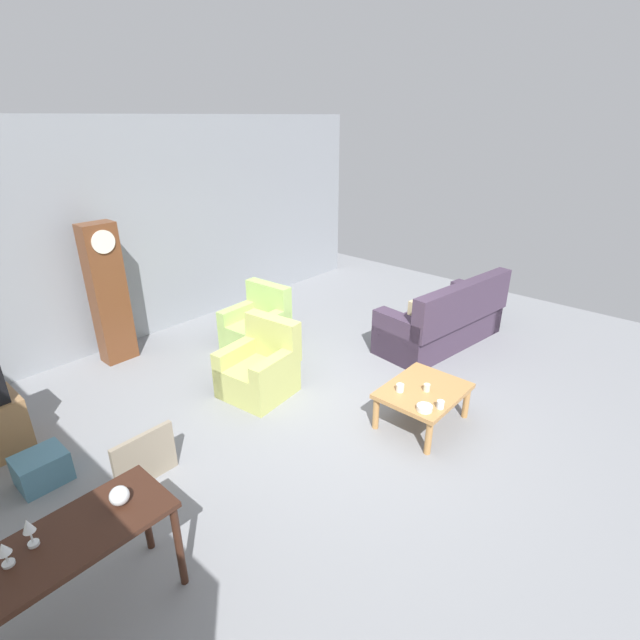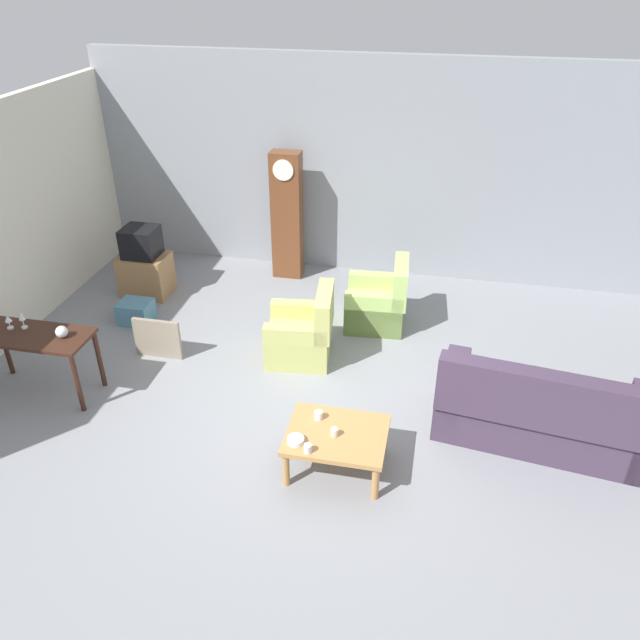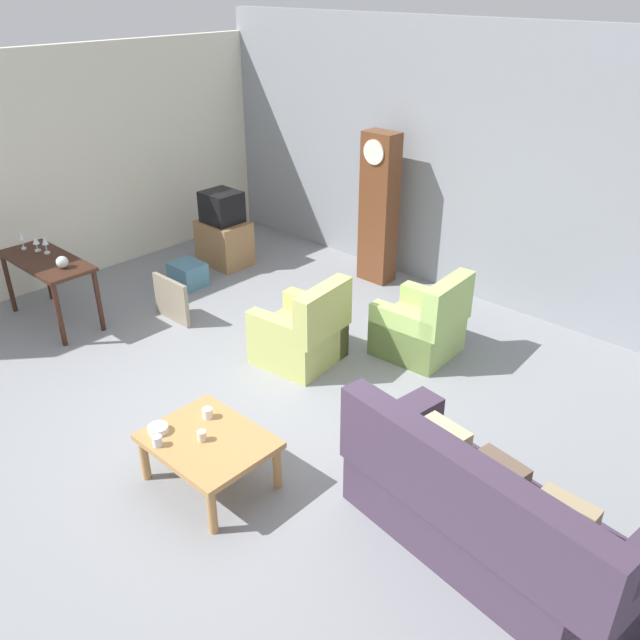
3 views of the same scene
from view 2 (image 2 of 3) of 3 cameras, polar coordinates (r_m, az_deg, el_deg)
name	(u,v)px [view 2 (image 2 of 3)]	position (r m, az deg, el deg)	size (l,w,h in m)	color
ground_plane	(321,407)	(7.04, 0.05, -7.93)	(10.40, 10.40, 0.00)	gray
garage_door_wall	(370,170)	(9.46, 4.63, 13.53)	(8.40, 0.16, 3.20)	gray
couch_floral	(542,414)	(6.77, 19.65, -8.11)	(2.20, 1.15, 1.04)	#423347
armchair_olive_near	(303,335)	(7.69, -1.60, -1.41)	(0.87, 0.85, 0.92)	#B7BC66
armchair_olive_far	(379,304)	(8.40, 5.37, 1.48)	(0.84, 0.81, 0.92)	#A7CB6C
coffee_table_wood	(337,438)	(6.09, 1.53, -10.71)	(0.96, 0.76, 0.44)	#B27F47
console_table_dark	(34,343)	(7.58, -24.69, -1.89)	(1.30, 0.56, 0.78)	#381E14
grandfather_clock	(287,216)	(9.43, -3.02, 9.48)	(0.44, 0.30, 1.93)	brown
tv_stand_cabinet	(146,275)	(9.47, -15.60, 4.02)	(0.68, 0.52, 0.61)	#997047
tv_crt	(141,242)	(9.26, -16.05, 6.87)	(0.48, 0.44, 0.42)	black
framed_picture_leaning	(158,339)	(7.96, -14.62, -1.65)	(0.60, 0.05, 0.52)	gray
storage_box_blue	(136,312)	(8.84, -16.46, 0.71)	(0.43, 0.36, 0.30)	teal
glass_dome_cloche	(62,332)	(7.30, -22.53, -1.00)	(0.13, 0.13, 0.13)	silver
cup_white_porcelain	(319,415)	(6.18, -0.13, -8.68)	(0.08, 0.08, 0.09)	white
cup_blue_rimmed	(308,448)	(5.82, -1.13, -11.65)	(0.08, 0.08, 0.09)	silver
cup_cream_tall	(334,432)	(5.99, 1.32, -10.21)	(0.07, 0.07, 0.08)	beige
bowl_white_stacked	(296,440)	(5.93, -2.24, -10.92)	(0.16, 0.16, 0.05)	white
wine_glass_mid	(8,320)	(7.68, -26.59, 0.00)	(0.08, 0.08, 0.17)	silver
wine_glass_short	(22,318)	(7.61, -25.58, 0.19)	(0.07, 0.07, 0.20)	silver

